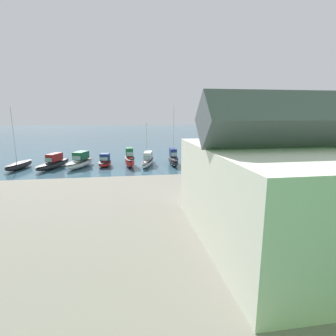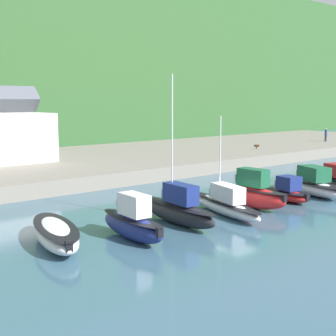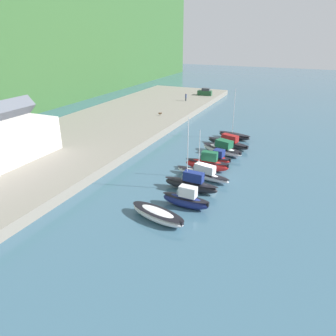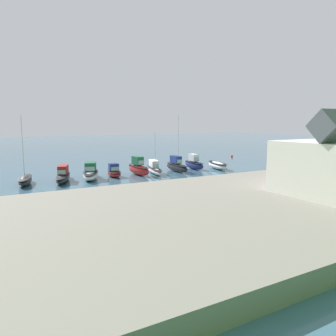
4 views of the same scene
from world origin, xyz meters
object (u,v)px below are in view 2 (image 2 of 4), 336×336
Objects in this scene: moored_boat_4 at (250,193)px; person_on_quay at (326,135)px; moored_boat_3 at (225,204)px; moored_boat_7 at (336,180)px; dog_on_quay at (257,146)px; moored_boat_0 at (56,234)px; moored_boat_1 at (132,222)px; moored_boat_6 at (311,184)px; moored_boat_5 at (287,192)px; moored_boat_2 at (178,209)px.

moored_boat_4 is 45.79m from person_on_quay.
moored_boat_3 is 15.02m from moored_boat_7.
moored_boat_4 reaches higher than dog_on_quay.
person_on_quay reaches higher than moored_boat_0.
person_on_quay is (44.49, 19.66, 1.71)m from moored_boat_3.
person_on_quay is (53.11, 20.42, 1.48)m from moored_boat_1.
dog_on_quay is (15.47, 18.90, 0.95)m from moored_boat_6.
moored_boat_6 reaches higher than moored_boat_7.
moored_boat_4 is (15.63, -0.79, 0.44)m from moored_boat_0.
moored_boat_3 is 1.84× the size of moored_boat_5.
moored_boat_7 is at bearing 13.02° from moored_boat_0.
moored_boat_1 reaches higher than moored_boat_6.
moored_boat_0 is 12.64m from moored_boat_3.
person_on_quay reaches higher than moored_boat_6.
moored_boat_1 reaches higher than moored_boat_7.
moored_boat_6 is 4.10m from moored_boat_7.
dog_on_quay reaches higher than moored_boat_0.
moored_boat_0 is at bearing -171.27° from moored_boat_3.
person_on_quay is (48.80, 19.50, 1.48)m from moored_boat_2.
moored_boat_1 is 15.71m from moored_boat_5.
moored_boat_7 is (23.63, 0.92, -0.20)m from moored_boat_1.
dog_on_quay reaches higher than moored_boat_5.
dog_on_quay is (38.99, 17.97, 1.18)m from moored_boat_0.
moored_boat_4 is at bearing -161.78° from moored_boat_6.
moored_boat_0 is at bearing 176.91° from moored_boat_2.
person_on_quay reaches higher than moored_boat_7.
person_on_quay reaches higher than moored_boat_4.
moored_boat_1 is 40.23m from dog_on_quay.
moored_boat_4 is at bearing -179.35° from moored_boat_5.
moored_boat_0 is 4.39m from moored_boat_1.
moored_boat_0 is at bearing -161.96° from person_on_quay.
moored_boat_5 is 27.27m from dog_on_quay.
moored_boat_5 is 0.55× the size of moored_boat_7.
moored_boat_3 reaches higher than dog_on_quay.
moored_boat_6 is 0.93× the size of moored_boat_7.
dog_on_quay is (11.38, 18.87, 1.04)m from moored_boat_7.
moored_boat_4 is at bearing 25.40° from dog_on_quay.
moored_boat_7 is at bearing 9.50° from moored_boat_5.
moored_boat_6 is 3.74× the size of person_on_quay.
moored_boat_2 is 52.57m from person_on_quay.
person_on_quay is at bearing 24.93° from moored_boat_2.
moored_boat_2 reaches higher than moored_boat_3.
moored_boat_2 is at bearing 18.22° from dog_on_quay.
moored_boat_6 is at bearing 3.02° from moored_boat_2.
moored_boat_3 reaches higher than moored_boat_7.
moored_boat_3 is 7.08m from moored_boat_5.
dog_on_quay is at bearing 77.77° from moored_boat_7.
moored_boat_2 is (8.29, -0.91, 0.34)m from moored_boat_0.
moored_boat_0 is 0.76× the size of moored_boat_2.
moored_boat_3 is 10.92m from moored_boat_6.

